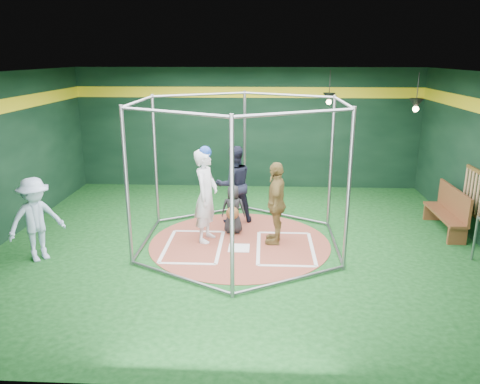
# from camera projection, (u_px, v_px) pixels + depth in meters

# --- Properties ---
(room_shell) EXTENTS (10.10, 9.10, 3.53)m
(room_shell) POSITION_uv_depth(u_px,v_px,m) (240.00, 162.00, 9.41)
(room_shell) COLOR #0D3C13
(room_shell) RESTS_ON ground
(clay_disc) EXTENTS (3.80, 3.80, 0.01)m
(clay_disc) POSITION_uv_depth(u_px,v_px,m) (240.00, 243.00, 9.89)
(clay_disc) COLOR #974837
(clay_disc) RESTS_ON ground
(home_plate) EXTENTS (0.43, 0.43, 0.01)m
(home_plate) POSITION_uv_depth(u_px,v_px,m) (239.00, 248.00, 9.60)
(home_plate) COLOR white
(home_plate) RESTS_ON clay_disc
(batter_box_left) EXTENTS (1.17, 1.77, 0.01)m
(batter_box_left) POSITION_uv_depth(u_px,v_px,m) (193.00, 246.00, 9.70)
(batter_box_left) COLOR white
(batter_box_left) RESTS_ON clay_disc
(batter_box_right) EXTENTS (1.17, 1.77, 0.01)m
(batter_box_right) POSITION_uv_depth(u_px,v_px,m) (285.00, 248.00, 9.60)
(batter_box_right) COLOR white
(batter_box_right) RESTS_ON clay_disc
(batting_cage) EXTENTS (4.05, 4.67, 3.00)m
(batting_cage) POSITION_uv_depth(u_px,v_px,m) (240.00, 174.00, 9.47)
(batting_cage) COLOR gray
(batting_cage) RESTS_ON ground
(bat_rack) EXTENTS (0.07, 1.25, 0.98)m
(bat_rack) POSITION_uv_depth(u_px,v_px,m) (477.00, 194.00, 9.74)
(bat_rack) COLOR brown
(bat_rack) RESTS_ON room_shell
(pendant_lamp_near) EXTENTS (0.34, 0.34, 0.90)m
(pendant_lamp_near) POSITION_uv_depth(u_px,v_px,m) (329.00, 97.00, 12.46)
(pendant_lamp_near) COLOR black
(pendant_lamp_near) RESTS_ON room_shell
(pendant_lamp_far) EXTENTS (0.34, 0.34, 0.90)m
(pendant_lamp_far) POSITION_uv_depth(u_px,v_px,m) (416.00, 104.00, 10.84)
(pendant_lamp_far) COLOR black
(pendant_lamp_far) RESTS_ON room_shell
(batter_figure) EXTENTS (0.61, 0.80, 2.04)m
(batter_figure) POSITION_uv_depth(u_px,v_px,m) (206.00, 195.00, 9.76)
(batter_figure) COLOR silver
(batter_figure) RESTS_ON clay_disc
(visitor_leopard) EXTENTS (0.52, 1.05, 1.74)m
(visitor_leopard) POSITION_uv_depth(u_px,v_px,m) (276.00, 203.00, 9.69)
(visitor_leopard) COLOR #A28645
(visitor_leopard) RESTS_ON clay_disc
(catcher_figure) EXTENTS (0.54, 0.57, 1.09)m
(catcher_figure) POSITION_uv_depth(u_px,v_px,m) (233.00, 210.00, 10.29)
(catcher_figure) COLOR black
(catcher_figure) RESTS_ON clay_disc
(umpire) EXTENTS (1.09, 0.98, 1.83)m
(umpire) POSITION_uv_depth(u_px,v_px,m) (234.00, 184.00, 10.90)
(umpire) COLOR black
(umpire) RESTS_ON clay_disc
(bystander_blue) EXTENTS (1.17, 1.18, 1.64)m
(bystander_blue) POSITION_uv_depth(u_px,v_px,m) (36.00, 220.00, 8.89)
(bystander_blue) COLOR #B0C7E9
(bystander_blue) RESTS_ON ground
(dugout_bench) EXTENTS (0.40, 1.73, 1.01)m
(dugout_bench) POSITION_uv_depth(u_px,v_px,m) (449.00, 210.00, 10.42)
(dugout_bench) COLOR brown
(dugout_bench) RESTS_ON ground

